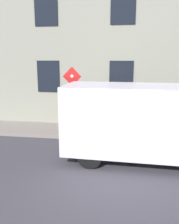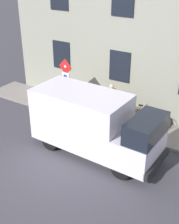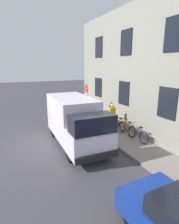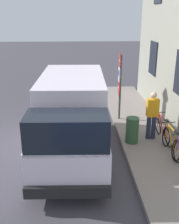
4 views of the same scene
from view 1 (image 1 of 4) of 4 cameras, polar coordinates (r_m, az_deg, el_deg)
name	(u,v)px [view 1 (image 1 of 4)]	position (r m, az deg, el deg)	size (l,w,h in m)	color
ground_plane	(114,179)	(7.16, 5.70, -15.41)	(80.00, 80.00, 0.00)	#3F3C44
sidewalk_slab	(119,133)	(10.99, 6.93, -4.86)	(2.00, 14.75, 0.14)	gray
building_facade	(122,47)	(11.84, 7.67, 14.92)	(0.75, 12.75, 7.70)	gray
sign_post_stacked	(72,95)	(10.04, -4.04, 4.04)	(0.16, 0.56, 2.74)	#474C47
delivery_van	(142,122)	(8.06, 12.22, -2.20)	(2.15, 5.38, 2.50)	white
bicycle_purple	(168,123)	(11.45, 17.96, -2.38)	(0.46, 1.71, 0.89)	black
bicycle_orange	(146,122)	(11.33, 13.15, -2.24)	(0.46, 1.71, 0.89)	black
bicycle_red	(125,121)	(11.30, 8.27, -2.09)	(0.46, 1.72, 0.89)	black
pedestrian	(121,111)	(10.81, 7.47, 0.32)	(0.41, 0.27, 1.72)	#262B47
litter_bin	(127,126)	(10.21, 8.80, -3.23)	(0.44, 0.44, 0.90)	#2D5133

